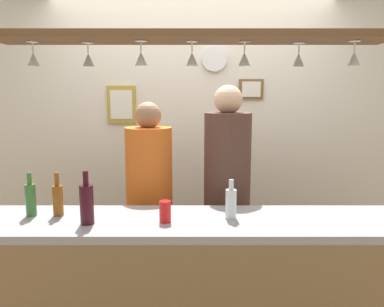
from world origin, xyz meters
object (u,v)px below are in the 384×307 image
bottle_beer_green_import (31,199)px  bottle_wine_dark_red (87,203)px  bottle_beer_amber_tall (58,199)px  bottle_soda_clear (231,203)px  person_left_orange_shirt (149,191)px  picture_frame_caricature (121,105)px  person_middle_brown_shirt (227,180)px  picture_frame_upper_small (251,89)px  wall_clock (214,59)px  drink_can (165,212)px

bottle_beer_green_import → bottle_wine_dark_red: 0.40m
bottle_wine_dark_red → bottle_beer_amber_tall: (-0.21, 0.15, -0.02)m
bottle_soda_clear → person_left_orange_shirt: bearing=131.2°
bottle_soda_clear → picture_frame_caricature: bearing=122.0°
person_left_orange_shirt → person_middle_brown_shirt: 0.58m
bottle_beer_green_import → picture_frame_caricature: picture_frame_caricature is taller
person_left_orange_shirt → person_middle_brown_shirt: person_middle_brown_shirt is taller
person_middle_brown_shirt → picture_frame_upper_small: picture_frame_upper_small is taller
person_middle_brown_shirt → picture_frame_upper_small: (0.28, 0.77, 0.66)m
person_middle_brown_shirt → picture_frame_upper_small: size_ratio=7.95×
person_middle_brown_shirt → bottle_wine_dark_red: 1.10m
wall_clock → bottle_soda_clear: bearing=-88.9°
person_middle_brown_shirt → wall_clock: 1.21m
bottle_soda_clear → wall_clock: bearing=91.1°
bottle_wine_dark_red → drink_can: bearing=4.0°
person_middle_brown_shirt → bottle_beer_amber_tall: size_ratio=6.73×
bottle_beer_green_import → bottle_soda_clear: (1.18, -0.05, -0.01)m
person_middle_brown_shirt → drink_can: bearing=-120.9°
picture_frame_upper_small → bottle_wine_dark_red: bearing=-126.9°
bottle_soda_clear → bottle_wine_dark_red: 0.81m
picture_frame_caricature → wall_clock: size_ratio=1.55×
person_left_orange_shirt → bottle_wine_dark_red: 0.77m
bottle_beer_green_import → picture_frame_upper_small: size_ratio=1.18×
drink_can → picture_frame_upper_small: 1.75m
bottle_beer_green_import → wall_clock: 1.98m
person_middle_brown_shirt → bottle_wine_dark_red: person_middle_brown_shirt is taller
person_middle_brown_shirt → bottle_beer_green_import: size_ratio=6.73×
person_middle_brown_shirt → bottle_soda_clear: person_middle_brown_shirt is taller
person_middle_brown_shirt → drink_can: (-0.41, -0.68, -0.02)m
bottle_beer_green_import → picture_frame_upper_small: bearing=42.1°
person_middle_brown_shirt → bottle_soda_clear: 0.62m
person_middle_brown_shirt → picture_frame_caricature: 1.30m
picture_frame_caricature → bottle_beer_amber_tall: bearing=-96.4°
bottle_soda_clear → bottle_beer_amber_tall: size_ratio=0.88×
bottle_beer_amber_tall → drink_can: bearing=-10.4°
wall_clock → person_middle_brown_shirt: bearing=-85.6°
bottle_beer_amber_tall → picture_frame_caricature: 1.44m
person_middle_brown_shirt → drink_can: size_ratio=14.33×
picture_frame_upper_small → person_left_orange_shirt: bearing=-137.7°
bottle_wine_dark_red → bottle_soda_clear: bearing=6.9°
person_middle_brown_shirt → drink_can: 0.80m
drink_can → picture_frame_caricature: picture_frame_caricature is taller
wall_clock → picture_frame_upper_small: bearing=1.1°
bottle_soda_clear → drink_can: bearing=-169.9°
wall_clock → person_left_orange_shirt: bearing=-123.8°
bottle_soda_clear → picture_frame_caricature: (-0.87, 1.39, 0.52)m
drink_can → wall_clock: wall_clock is taller
drink_can → wall_clock: 1.77m
bottle_wine_dark_red → wall_clock: wall_clock is taller
person_middle_brown_shirt → wall_clock: size_ratio=7.95×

